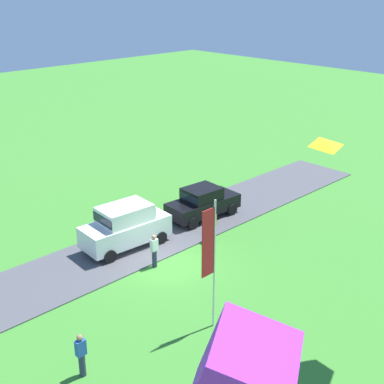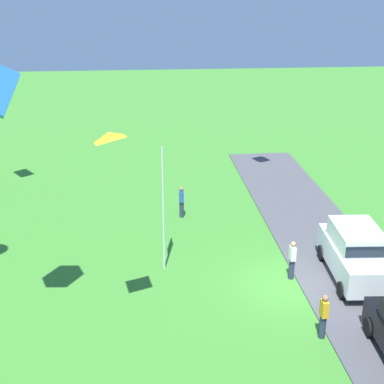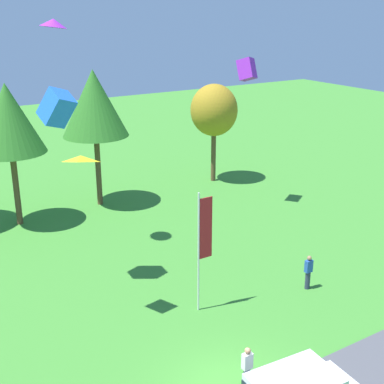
{
  "view_description": "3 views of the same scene",
  "coord_description": "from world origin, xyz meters",
  "px_view_note": "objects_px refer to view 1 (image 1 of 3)",
  "views": [
    {
      "loc": [
        15.06,
        17.29,
        13.02
      ],
      "look_at": [
        2.05,
        3.86,
        5.53
      ],
      "focal_mm": 50.0,
      "sensor_mm": 36.0,
      "label": 1
    },
    {
      "loc": [
        -18.61,
        5.72,
        11.55
      ],
      "look_at": [
        0.95,
        3.83,
        3.89
      ],
      "focal_mm": 50.0,
      "sensor_mm": 36.0,
      "label": 2
    },
    {
      "loc": [
        -9.28,
        -12.34,
        12.77
      ],
      "look_at": [
        2.82,
        6.91,
        4.78
      ],
      "focal_mm": 50.0,
      "sensor_mm": 36.0,
      "label": 3
    }
  ],
  "objects_px": {
    "person_beside_suv": "(154,251)",
    "person_watching_sky": "(213,225)",
    "flag_banner": "(210,251)",
    "kite_diamond_over_trees": "(327,143)",
    "person_on_lawn": "(81,355)",
    "car_suv_near_entrance": "(125,225)",
    "kite_box_high_left": "(240,383)",
    "car_sedan_far_end": "(203,201)"
  },
  "relations": [
    {
      "from": "person_beside_suv",
      "to": "person_watching_sky",
      "type": "height_order",
      "value": "same"
    },
    {
      "from": "flag_banner",
      "to": "kite_diamond_over_trees",
      "type": "bearing_deg",
      "value": 157.93
    },
    {
      "from": "kite_diamond_over_trees",
      "to": "person_on_lawn",
      "type": "bearing_deg",
      "value": -17.25
    },
    {
      "from": "person_beside_suv",
      "to": "flag_banner",
      "type": "height_order",
      "value": "flag_banner"
    },
    {
      "from": "person_watching_sky",
      "to": "kite_diamond_over_trees",
      "type": "height_order",
      "value": "kite_diamond_over_trees"
    },
    {
      "from": "car_suv_near_entrance",
      "to": "flag_banner",
      "type": "height_order",
      "value": "flag_banner"
    },
    {
      "from": "kite_box_high_left",
      "to": "kite_diamond_over_trees",
      "type": "height_order",
      "value": "kite_box_high_left"
    },
    {
      "from": "person_on_lawn",
      "to": "kite_diamond_over_trees",
      "type": "distance_m",
      "value": 11.89
    },
    {
      "from": "car_sedan_far_end",
      "to": "person_watching_sky",
      "type": "xyz_separation_m",
      "value": [
        1.65,
        2.4,
        -0.16
      ]
    },
    {
      "from": "car_suv_near_entrance",
      "to": "kite_diamond_over_trees",
      "type": "distance_m",
      "value": 11.58
    },
    {
      "from": "person_on_lawn",
      "to": "kite_box_high_left",
      "type": "height_order",
      "value": "kite_box_high_left"
    },
    {
      "from": "car_sedan_far_end",
      "to": "kite_box_high_left",
      "type": "height_order",
      "value": "kite_box_high_left"
    },
    {
      "from": "person_watching_sky",
      "to": "kite_diamond_over_trees",
      "type": "distance_m",
      "value": 9.52
    },
    {
      "from": "person_beside_suv",
      "to": "kite_diamond_over_trees",
      "type": "height_order",
      "value": "kite_diamond_over_trees"
    },
    {
      "from": "car_suv_near_entrance",
      "to": "kite_box_high_left",
      "type": "distance_m",
      "value": 21.96
    },
    {
      "from": "kite_box_high_left",
      "to": "person_on_lawn",
      "type": "bearing_deg",
      "value": -111.61
    },
    {
      "from": "car_suv_near_entrance",
      "to": "person_beside_suv",
      "type": "bearing_deg",
      "value": 84.57
    },
    {
      "from": "car_sedan_far_end",
      "to": "person_on_lawn",
      "type": "distance_m",
      "value": 14.06
    },
    {
      "from": "person_watching_sky",
      "to": "person_on_lawn",
      "type": "xyz_separation_m",
      "value": [
        10.83,
        4.07,
        0.0
      ]
    },
    {
      "from": "car_suv_near_entrance",
      "to": "person_beside_suv",
      "type": "relative_size",
      "value": 2.76
    },
    {
      "from": "kite_box_high_left",
      "to": "person_beside_suv",
      "type": "bearing_deg",
      "value": -126.81
    },
    {
      "from": "car_suv_near_entrance",
      "to": "person_beside_suv",
      "type": "distance_m",
      "value": 2.61
    },
    {
      "from": "person_beside_suv",
      "to": "kite_diamond_over_trees",
      "type": "xyz_separation_m",
      "value": [
        -2.87,
        7.07,
        6.28
      ]
    },
    {
      "from": "person_watching_sky",
      "to": "kite_box_high_left",
      "type": "bearing_deg",
      "value": 44.3
    },
    {
      "from": "car_suv_near_entrance",
      "to": "person_watching_sky",
      "type": "bearing_deg",
      "value": 145.92
    },
    {
      "from": "person_beside_suv",
      "to": "person_watching_sky",
      "type": "bearing_deg",
      "value": 179.84
    },
    {
      "from": "person_watching_sky",
      "to": "kite_diamond_over_trees",
      "type": "relative_size",
      "value": 1.57
    },
    {
      "from": "car_sedan_far_end",
      "to": "person_beside_suv",
      "type": "distance_m",
      "value": 6.18
    },
    {
      "from": "car_suv_near_entrance",
      "to": "flag_banner",
      "type": "xyz_separation_m",
      "value": [
        1.86,
        7.82,
        2.18
      ]
    },
    {
      "from": "person_watching_sky",
      "to": "flag_banner",
      "type": "height_order",
      "value": "flag_banner"
    },
    {
      "from": "car_suv_near_entrance",
      "to": "kite_box_high_left",
      "type": "height_order",
      "value": "kite_box_high_left"
    },
    {
      "from": "car_sedan_far_end",
      "to": "car_suv_near_entrance",
      "type": "xyz_separation_m",
      "value": [
        5.45,
        -0.17,
        0.25
      ]
    },
    {
      "from": "person_beside_suv",
      "to": "flag_banner",
      "type": "bearing_deg",
      "value": 72.91
    },
    {
      "from": "person_on_lawn",
      "to": "kite_diamond_over_trees",
      "type": "relative_size",
      "value": 1.57
    },
    {
      "from": "person_beside_suv",
      "to": "person_on_lawn",
      "type": "relative_size",
      "value": 1.0
    },
    {
      "from": "car_sedan_far_end",
      "to": "car_suv_near_entrance",
      "type": "relative_size",
      "value": 0.96
    },
    {
      "from": "person_watching_sky",
      "to": "flag_banner",
      "type": "relative_size",
      "value": 0.31
    },
    {
      "from": "person_watching_sky",
      "to": "person_on_lawn",
      "type": "height_order",
      "value": "same"
    },
    {
      "from": "car_suv_near_entrance",
      "to": "kite_diamond_over_trees",
      "type": "bearing_deg",
      "value": 105.22
    },
    {
      "from": "person_on_lawn",
      "to": "flag_banner",
      "type": "distance_m",
      "value": 5.91
    },
    {
      "from": "person_beside_suv",
      "to": "person_on_lawn",
      "type": "xyz_separation_m",
      "value": [
        6.78,
        4.08,
        0.0
      ]
    },
    {
      "from": "person_on_lawn",
      "to": "flag_banner",
      "type": "xyz_separation_m",
      "value": [
        -5.17,
        1.18,
        2.6
      ]
    }
  ]
}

